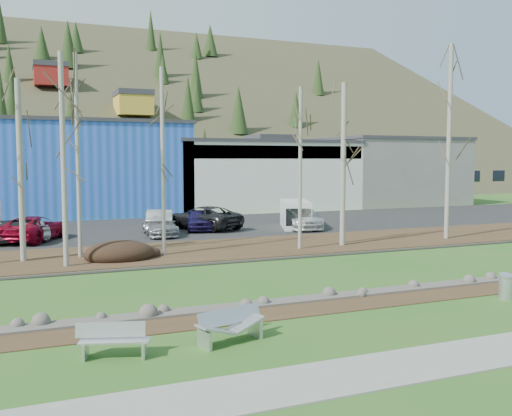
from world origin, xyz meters
name	(u,v)px	position (x,y,z in m)	size (l,w,h in m)	color
ground	(373,322)	(0.00, 0.00, 0.00)	(200.00, 200.00, 0.00)	#295B1C
footpath	(454,358)	(0.00, -3.50, 0.02)	(80.00, 2.00, 0.04)	gray
dirt_strip	(338,305)	(0.00, 2.10, 0.01)	(80.00, 1.80, 0.03)	#382616
near_bank_rocks	(324,299)	(0.00, 3.10, 0.00)	(80.00, 0.80, 0.50)	#47423D
river	(276,277)	(0.00, 7.20, 0.00)	(80.00, 8.00, 0.90)	#14222F
far_bank_rocks	(241,261)	(0.00, 11.30, 0.00)	(80.00, 0.80, 0.46)	#47423D
far_bank	(220,250)	(0.00, 14.50, 0.07)	(80.00, 7.00, 0.15)	#382616
parking_lot	(172,228)	(0.00, 25.00, 0.07)	(80.00, 14.00, 0.14)	black
building_blue	(67,168)	(-6.00, 39.00, 4.16)	(20.40, 12.24, 8.30)	#1D54B1
building_white	(254,175)	(12.00, 38.98, 3.41)	(18.36, 12.24, 6.80)	silver
building_grey	(386,171)	(28.00, 39.00, 3.66)	(14.28, 12.24, 7.30)	slate
hillside	(83,82)	(0.00, 84.00, 17.50)	(160.00, 72.00, 35.00)	#383623
bench_intact	(114,340)	(-7.82, -0.17, 0.44)	(1.81, 1.02, 0.87)	silver
bench_damaged	(230,326)	(-4.70, -0.14, 0.45)	(2.08, 1.12, 0.88)	silver
litter_bin	(506,288)	(5.92, 0.56, 0.42)	(0.48, 0.48, 0.83)	silver
seagull	(257,320)	(-3.46, 0.93, 0.17)	(0.43, 0.20, 0.31)	gold
dirt_mound	(119,252)	(-5.55, 13.28, 0.48)	(3.37, 2.38, 0.66)	black
birch_1	(78,156)	(-7.24, 14.63, 5.11)	(0.20, 0.20, 9.92)	#ADA59C
birch_2	(20,171)	(-9.85, 14.49, 4.42)	(0.27, 0.27, 8.54)	#ADA59C
birch_3	(63,160)	(-8.07, 12.35, 4.91)	(0.23, 0.23, 9.52)	#ADA59C
birch_4	(163,162)	(-3.26, 13.72, 4.82)	(0.20, 0.20, 9.33)	#ADA59C
birch_5	(300,169)	(3.95, 12.82, 4.46)	(0.19, 0.19, 8.62)	#ADA59C
birch_6	(343,165)	(6.76, 13.09, 4.65)	(0.29, 0.29, 9.01)	#ADA59C
birch_7	(449,142)	(14.06, 13.04, 5.98)	(0.27, 0.27, 11.66)	#ADA59C
car_0	(26,227)	(-9.68, 21.97, 0.91)	(1.81, 4.49, 1.53)	silver
car_1	(4,231)	(-10.83, 21.47, 0.79)	(1.38, 3.96, 1.30)	black
car_2	(33,228)	(-9.25, 21.52, 0.88)	(2.45, 5.32, 1.48)	maroon
car_3	(160,225)	(-1.78, 21.10, 0.80)	(1.84, 4.52, 1.31)	gray
car_4	(198,220)	(1.25, 22.77, 0.86)	(1.69, 4.21, 1.43)	#1F174A
car_5	(160,221)	(-1.45, 22.44, 0.91)	(1.63, 4.68, 1.54)	#ADAEB0
car_6	(204,218)	(1.77, 23.18, 0.94)	(2.64, 5.72, 1.59)	black
car_7	(301,217)	(8.26, 21.08, 0.92)	(2.19, 5.39, 1.56)	silver
van_white	(296,214)	(7.92, 21.33, 1.09)	(3.22, 4.70, 1.90)	white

